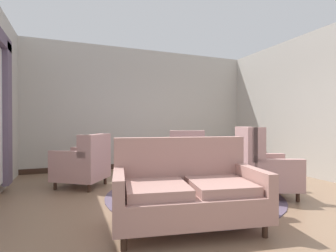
{
  "coord_description": "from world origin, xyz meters",
  "views": [
    {
      "loc": [
        -1.84,
        -3.32,
        1.15
      ],
      "look_at": [
        -0.26,
        0.74,
        1.1
      ],
      "focal_mm": 26.94,
      "sensor_mm": 36.0,
      "label": 1
    }
  ],
  "objects_px": {
    "armchair_beside_settee": "(187,156)",
    "side_table": "(238,157)",
    "coffee_table": "(173,169)",
    "porcelain_vase": "(171,153)",
    "armchair_foreground_right": "(261,167)",
    "settee": "(187,190)",
    "armchair_near_window": "(85,163)"
  },
  "relations": [
    {
      "from": "armchair_foreground_right",
      "to": "side_table",
      "type": "distance_m",
      "value": 1.4
    },
    {
      "from": "armchair_beside_settee",
      "to": "side_table",
      "type": "bearing_deg",
      "value": 173.94
    },
    {
      "from": "armchair_beside_settee",
      "to": "side_table",
      "type": "xyz_separation_m",
      "value": [
        0.96,
        -0.54,
        0.01
      ]
    },
    {
      "from": "armchair_foreground_right",
      "to": "side_table",
      "type": "relative_size",
      "value": 1.52
    },
    {
      "from": "armchair_foreground_right",
      "to": "porcelain_vase",
      "type": "bearing_deg",
      "value": 84.16
    },
    {
      "from": "armchair_beside_settee",
      "to": "armchair_foreground_right",
      "type": "bearing_deg",
      "value": 126.49
    },
    {
      "from": "armchair_foreground_right",
      "to": "side_table",
      "type": "xyz_separation_m",
      "value": [
        0.53,
        1.29,
        -0.02
      ]
    },
    {
      "from": "settee",
      "to": "armchair_foreground_right",
      "type": "bearing_deg",
      "value": 32.36
    },
    {
      "from": "coffee_table",
      "to": "side_table",
      "type": "distance_m",
      "value": 1.86
    },
    {
      "from": "armchair_foreground_right",
      "to": "side_table",
      "type": "height_order",
      "value": "armchair_foreground_right"
    },
    {
      "from": "settee",
      "to": "armchair_foreground_right",
      "type": "height_order",
      "value": "armchair_foreground_right"
    },
    {
      "from": "armchair_near_window",
      "to": "armchair_foreground_right",
      "type": "bearing_deg",
      "value": 92.95
    },
    {
      "from": "porcelain_vase",
      "to": "armchair_beside_settee",
      "type": "distance_m",
      "value": 1.43
    },
    {
      "from": "armchair_beside_settee",
      "to": "side_table",
      "type": "distance_m",
      "value": 1.1
    },
    {
      "from": "armchair_foreground_right",
      "to": "settee",
      "type": "bearing_deg",
      "value": 134.78
    },
    {
      "from": "coffee_table",
      "to": "porcelain_vase",
      "type": "bearing_deg",
      "value": 161.4
    },
    {
      "from": "settee",
      "to": "armchair_near_window",
      "type": "bearing_deg",
      "value": 123.68
    },
    {
      "from": "settee",
      "to": "coffee_table",
      "type": "bearing_deg",
      "value": 84.29
    },
    {
      "from": "porcelain_vase",
      "to": "side_table",
      "type": "height_order",
      "value": "porcelain_vase"
    },
    {
      "from": "armchair_beside_settee",
      "to": "side_table",
      "type": "height_order",
      "value": "armchair_beside_settee"
    },
    {
      "from": "side_table",
      "to": "armchair_foreground_right",
      "type": "bearing_deg",
      "value": -112.11
    },
    {
      "from": "armchair_near_window",
      "to": "porcelain_vase",
      "type": "bearing_deg",
      "value": 90.27
    },
    {
      "from": "coffee_table",
      "to": "side_table",
      "type": "height_order",
      "value": "side_table"
    },
    {
      "from": "porcelain_vase",
      "to": "settee",
      "type": "height_order",
      "value": "settee"
    },
    {
      "from": "armchair_beside_settee",
      "to": "armchair_near_window",
      "type": "height_order",
      "value": "armchair_beside_settee"
    },
    {
      "from": "coffee_table",
      "to": "armchair_beside_settee",
      "type": "height_order",
      "value": "armchair_beside_settee"
    },
    {
      "from": "armchair_near_window",
      "to": "coffee_table",
      "type": "bearing_deg",
      "value": 90.62
    },
    {
      "from": "armchair_beside_settee",
      "to": "armchair_near_window",
      "type": "relative_size",
      "value": 1.02
    },
    {
      "from": "coffee_table",
      "to": "porcelain_vase",
      "type": "xyz_separation_m",
      "value": [
        -0.03,
        0.01,
        0.26
      ]
    },
    {
      "from": "armchair_foreground_right",
      "to": "armchair_beside_settee",
      "type": "xyz_separation_m",
      "value": [
        -0.43,
        1.83,
        -0.03
      ]
    },
    {
      "from": "armchair_near_window",
      "to": "side_table",
      "type": "distance_m",
      "value": 3.12
    },
    {
      "from": "porcelain_vase",
      "to": "armchair_near_window",
      "type": "distance_m",
      "value": 1.61
    }
  ]
}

